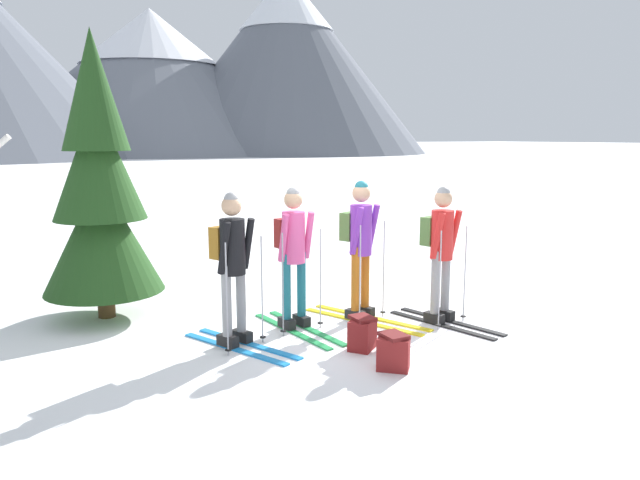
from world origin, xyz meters
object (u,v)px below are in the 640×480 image
at_px(skier_in_black, 232,260).
at_px(skier_in_red, 441,246).
at_px(pine_tree_near, 99,190).
at_px(backpack_on_snow_beside, 393,352).
at_px(skier_in_purple, 360,242).
at_px(backpack_on_snow_front, 362,333).
at_px(skier_in_pink, 293,249).

xyz_separation_m(skier_in_black, skier_in_red, (2.61, -0.43, -0.01)).
bearing_deg(pine_tree_near, skier_in_red, -31.22).
bearing_deg(backpack_on_snow_beside, skier_in_purple, 69.39).
height_order(pine_tree_near, backpack_on_snow_beside, pine_tree_near).
height_order(backpack_on_snow_front, backpack_on_snow_beside, same).
bearing_deg(backpack_on_snow_front, skier_in_purple, 59.67).
xyz_separation_m(skier_in_purple, backpack_on_snow_beside, (-0.62, -1.64, -0.84)).
bearing_deg(skier_in_black, skier_in_purple, 5.58).
relative_size(skier_in_pink, pine_tree_near, 0.48).
height_order(skier_in_black, skier_in_red, skier_in_black).
bearing_deg(backpack_on_snow_front, skier_in_black, 146.22).
height_order(skier_in_black, backpack_on_snow_front, skier_in_black).
distance_m(skier_in_red, backpack_on_snow_front, 1.66).
bearing_deg(backpack_on_snow_front, backpack_on_snow_beside, -93.36).
height_order(skier_in_black, skier_in_pink, skier_in_pink).
bearing_deg(skier_in_purple, skier_in_black, -174.42).
bearing_deg(skier_in_purple, skier_in_red, -36.28).
bearing_deg(skier_in_black, backpack_on_snow_front, -33.78).
distance_m(skier_in_purple, skier_in_red, 1.02).
relative_size(skier_in_black, backpack_on_snow_beside, 4.40).
height_order(skier_in_red, pine_tree_near, pine_tree_near).
distance_m(skier_in_pink, backpack_on_snow_front, 1.37).
xyz_separation_m(skier_in_pink, pine_tree_near, (-1.97, 1.58, 0.69)).
xyz_separation_m(skier_in_purple, pine_tree_near, (-2.89, 1.65, 0.66)).
xyz_separation_m(skier_in_pink, backpack_on_snow_front, (0.34, -1.05, -0.81)).
height_order(skier_in_pink, backpack_on_snow_front, skier_in_pink).
bearing_deg(skier_in_red, backpack_on_snow_beside, -144.21).
bearing_deg(backpack_on_snow_beside, skier_in_black, 128.81).
bearing_deg(backpack_on_snow_front, skier_in_red, 15.40).
bearing_deg(backpack_on_snow_beside, pine_tree_near, 124.72).
xyz_separation_m(backpack_on_snow_front, backpack_on_snow_beside, (-0.04, -0.65, 0.00)).
distance_m(skier_in_black, skier_in_pink, 0.91).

